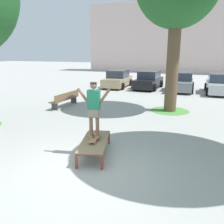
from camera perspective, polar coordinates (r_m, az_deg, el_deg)
ground_plane at (r=6.54m, az=-7.13°, el=-13.70°), size 120.00×120.00×0.00m
building_facade at (r=37.75m, az=20.76°, el=16.84°), size 33.51×4.00×10.32m
skate_box at (r=7.15m, az=-4.33°, el=-7.39°), size 1.25×2.03×0.46m
skateboard at (r=7.13m, az=-4.32°, el=-6.40°), size 0.35×0.82×0.09m
skater at (r=6.84m, az=-4.48°, el=1.41°), size 0.99×0.34×1.69m
grass_patch_mid_back at (r=12.92m, az=14.00°, el=0.34°), size 2.05×2.05×0.01m
car_tan at (r=21.01m, az=1.42°, el=8.04°), size 2.03×4.26×1.50m
car_black at (r=20.45m, az=9.03°, el=7.68°), size 2.08×4.28×1.50m
car_grey at (r=19.82m, az=16.78°, el=7.03°), size 2.01×4.25×1.50m
car_silver at (r=19.55m, az=24.87°, el=6.21°), size 2.03×4.25×1.50m
park_bench at (r=13.70m, az=-11.41°, el=3.20°), size 0.52×2.41×0.83m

